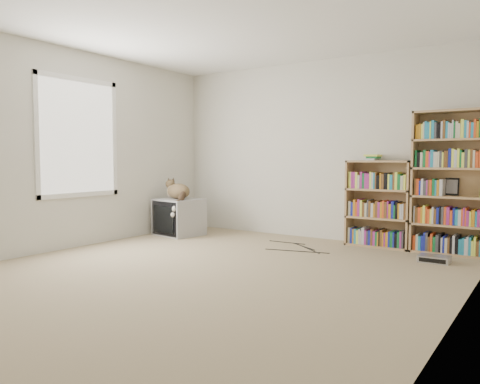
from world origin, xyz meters
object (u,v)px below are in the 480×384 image
Objects in this scene: cat at (178,193)px; dvd_player at (434,259)px; bookcase_tall at (451,186)px; bookcase_short at (379,207)px; crt_tv at (180,217)px.

cat is 1.86× the size of dvd_player.
bookcase_short is at bearing 179.94° from bookcase_tall.
bookcase_short is 3.48× the size of dvd_player.
cat is 2.84m from bookcase_short.
bookcase_tall is 1.53× the size of bookcase_short.
dvd_player is (-0.04, -0.58, -0.77)m from bookcase_tall.
crt_tv is at bearing -177.13° from dvd_player.
bookcase_short reaches higher than crt_tv.
bookcase_tall reaches higher than cat.
bookcase_tall reaches higher than crt_tv.
dvd_player is at bearing 17.28° from cat.
bookcase_short is at bearing 25.17° from crt_tv.
cat is 0.54× the size of bookcase_short.
cat is at bearing -163.87° from bookcase_short.
crt_tv is 3.69m from bookcase_tall.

